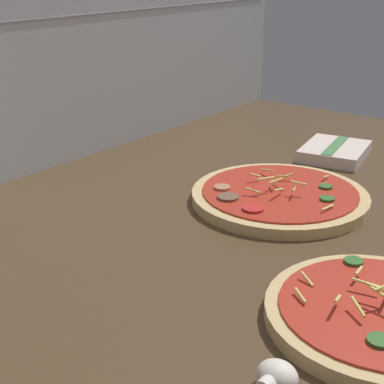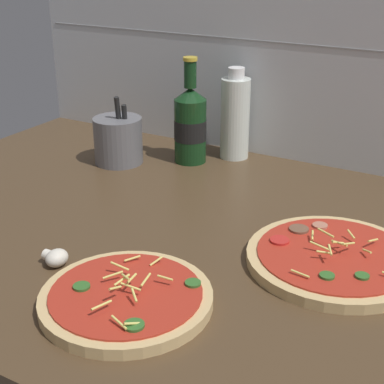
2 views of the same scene
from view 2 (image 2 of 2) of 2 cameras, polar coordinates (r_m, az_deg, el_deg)
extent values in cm
cube|color=#4C3823|center=(104.91, 4.19, -5.58)|extent=(160.00, 90.00, 2.50)
cube|color=silver|center=(136.19, 13.16, 13.56)|extent=(160.00, 1.00, 60.00)
cube|color=gray|center=(135.67, 13.09, 13.53)|extent=(156.80, 0.16, 0.30)
cylinder|color=tan|center=(88.09, -6.40, -10.26)|extent=(25.59, 25.59, 1.80)
cylinder|color=#B22D1E|center=(87.52, -6.43, -9.68)|extent=(22.52, 22.52, 0.30)
cylinder|color=#336628|center=(89.25, -10.66, -8.99)|extent=(2.57, 2.57, 0.40)
cylinder|color=#336628|center=(88.53, 0.09, -8.82)|extent=(2.43, 2.43, 0.40)
cylinder|color=#336628|center=(80.36, -5.64, -12.72)|extent=(2.86, 2.86, 0.40)
cylinder|color=#EADB6B|center=(89.51, -7.68, -7.98)|extent=(2.26, 2.64, 0.84)
cylinder|color=#EADB6B|center=(86.87, -5.87, -8.34)|extent=(0.51, 2.46, 0.55)
cylinder|color=#EADB6B|center=(84.25, -5.62, -9.93)|extent=(2.05, 1.78, 1.12)
cylinder|color=#EADB6B|center=(88.02, -2.62, -8.32)|extent=(2.50, 0.67, 0.54)
cylinder|color=#EADB6B|center=(87.72, -4.52, -8.48)|extent=(0.93, 3.34, 0.58)
cylinder|color=#EADB6B|center=(86.17, -5.96, -9.12)|extent=(3.17, 0.94, 0.88)
cylinder|color=#EADB6B|center=(83.02, -8.78, -10.80)|extent=(1.23, 3.37, 0.55)
cylinder|color=#EADB6B|center=(80.30, -7.08, -12.44)|extent=(3.18, 1.30, 0.77)
cylinder|color=#EADB6B|center=(91.04, -7.02, -7.15)|extent=(3.01, 1.10, 1.27)
cylinder|color=#EADB6B|center=(80.15, -5.78, -12.55)|extent=(1.69, 2.64, 1.25)
cylinder|color=#EADB6B|center=(94.64, -5.81, -6.43)|extent=(1.87, 2.39, 0.61)
cylinder|color=#EADB6B|center=(86.30, -6.47, -8.19)|extent=(2.15, 1.36, 0.62)
cylinder|color=#EADB6B|center=(93.63, -3.50, -6.72)|extent=(1.29, 2.34, 1.09)
cylinder|color=#EADB6B|center=(84.39, -7.47, -9.21)|extent=(0.76, 2.27, 0.95)
cylinder|color=#EADB6B|center=(86.73, -6.82, -8.46)|extent=(1.01, 2.98, 0.83)
cylinder|color=tan|center=(100.21, 13.66, -6.34)|extent=(29.05, 29.05, 1.79)
cylinder|color=#B22D1E|center=(99.70, 13.71, -5.81)|extent=(25.57, 25.57, 0.30)
cylinder|color=#B7755B|center=(107.54, 12.31, -3.20)|extent=(2.71, 2.71, 0.40)
cylinder|color=#336628|center=(92.61, 12.95, -7.91)|extent=(2.36, 2.36, 0.40)
cylinder|color=#336628|center=(93.88, 16.17, -7.82)|extent=(2.23, 2.23, 0.40)
cylinder|color=red|center=(101.25, 8.49, -4.66)|extent=(3.31, 3.31, 0.40)
cylinder|color=brown|center=(105.56, 10.33, -3.56)|extent=(3.48, 3.48, 0.40)
cylinder|color=#EADB6B|center=(102.86, 17.14, -4.51)|extent=(1.22, 2.96, 1.03)
cylinder|color=#EADB6B|center=(95.83, 13.25, -5.49)|extent=(1.54, 2.48, 0.79)
cylinder|color=#EADB6B|center=(100.23, 12.84, -3.88)|extent=(3.20, 1.60, 0.53)
cylinder|color=#EADB6B|center=(99.54, 16.60, -5.51)|extent=(1.93, 1.90, 1.00)
cylinder|color=#EADB6B|center=(98.72, 12.25, -5.12)|extent=(3.34, 0.66, 1.16)
cylinder|color=#EADB6B|center=(103.65, 15.18, -3.99)|extent=(1.91, 1.59, 1.04)
cylinder|color=#EADB6B|center=(99.07, 14.94, -4.86)|extent=(1.42, 3.28, 1.28)
cylinder|color=#EADB6B|center=(96.58, 12.65, -5.73)|extent=(2.30, 1.20, 0.59)
cylinder|color=#EADB6B|center=(100.08, 13.98, -4.79)|extent=(1.77, 2.00, 0.94)
cylinder|color=#EADB6B|center=(91.82, 10.44, -7.79)|extent=(3.11, 0.73, 0.49)
cylinder|color=#EADB6B|center=(99.56, 14.10, -4.83)|extent=(3.12, 1.77, 0.86)
cylinder|color=#EADB6B|center=(102.29, 11.61, -4.14)|extent=(1.14, 2.47, 0.86)
cylinder|color=#143819|center=(139.44, -0.17, 5.95)|extent=(7.60, 7.60, 15.13)
cone|color=#143819|center=(137.00, -0.17, 9.52)|extent=(7.60, 7.60, 2.77)
cylinder|color=#143819|center=(135.99, -0.17, 11.35)|extent=(2.89, 2.89, 6.16)
cylinder|color=gold|center=(135.30, -0.18, 12.79)|extent=(3.32, 3.32, 0.80)
cylinder|color=black|center=(139.35, -0.17, 6.07)|extent=(7.67, 7.67, 4.84)
cylinder|color=silver|center=(142.07, 4.19, 7.10)|extent=(6.96, 6.96, 19.28)
cylinder|color=white|center=(139.38, 4.33, 11.42)|extent=(3.83, 3.83, 2.63)
cylinder|color=white|center=(100.18, -13.67, -6.00)|extent=(1.83, 1.83, 1.83)
ellipsoid|color=silver|center=(99.17, -12.97, -6.25)|extent=(3.46, 4.07, 2.85)
cylinder|color=slate|center=(140.47, -7.18, 4.99)|extent=(11.46, 11.46, 10.90)
cylinder|color=black|center=(138.89, -6.49, 6.49)|extent=(2.16, 2.89, 10.01)
cylinder|color=black|center=(138.86, -7.10, 6.86)|extent=(1.87, 3.09, 11.85)
camera|label=1|loc=(1.09, -39.20, 12.15)|focal=55.00mm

